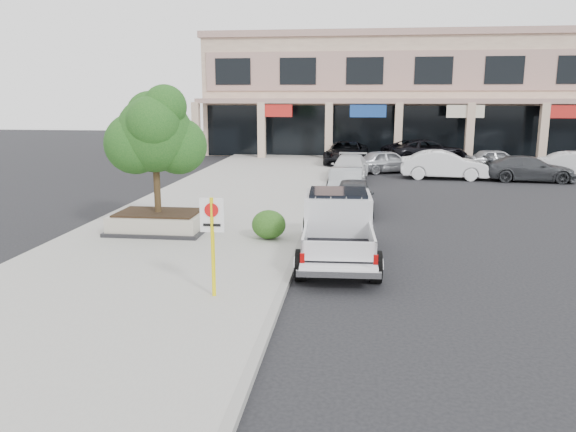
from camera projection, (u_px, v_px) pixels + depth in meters
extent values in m
plane|color=black|center=(349.00, 273.00, 15.04)|extent=(120.00, 120.00, 0.00)
cube|color=gray|center=(208.00, 218.00, 21.51)|extent=(8.00, 52.00, 0.15)
cube|color=gray|center=(310.00, 221.00, 21.03)|extent=(0.20, 52.00, 0.15)
cube|color=tan|center=(455.00, 98.00, 46.11)|extent=(40.00, 10.00, 9.00)
cube|color=tan|center=(459.00, 38.00, 45.12)|extent=(40.40, 10.40, 0.50)
cube|color=tan|center=(469.00, 101.00, 40.24)|extent=(40.00, 2.20, 0.35)
cube|color=tan|center=(196.00, 131.00, 42.30)|extent=(0.55, 0.55, 4.20)
cube|color=black|center=(465.00, 132.00, 41.74)|extent=(39.20, 0.08, 3.90)
cube|color=black|center=(159.00, 229.00, 19.09)|extent=(3.20, 2.20, 0.12)
cube|color=#B0A993|center=(159.00, 221.00, 19.03)|extent=(3.00, 2.00, 0.50)
cube|color=black|center=(158.00, 213.00, 18.97)|extent=(2.70, 1.70, 0.06)
cylinder|color=#2E2312|center=(157.00, 179.00, 18.73)|extent=(0.22, 0.22, 2.20)
sphere|color=#103D12|center=(154.00, 134.00, 18.42)|extent=(2.50, 2.50, 2.50)
sphere|color=#103D12|center=(178.00, 146.00, 18.71)|extent=(1.90, 1.90, 1.90)
sphere|color=#103D12|center=(150.00, 115.00, 18.81)|extent=(1.60, 1.60, 1.60)
cylinder|color=yellow|center=(213.00, 247.00, 12.71)|extent=(0.09, 0.09, 2.30)
cube|color=white|center=(212.00, 215.00, 12.55)|extent=(0.55, 0.03, 0.78)
cylinder|color=red|center=(211.00, 210.00, 12.50)|extent=(0.32, 0.01, 0.32)
ellipsoid|color=#1D4212|center=(269.00, 225.00, 18.01)|extent=(1.10, 0.99, 0.93)
imported|color=#323538|center=(354.00, 196.00, 22.90)|extent=(1.66, 3.95, 1.33)
imported|color=#999DA1|center=(346.00, 184.00, 25.81)|extent=(1.53, 4.24, 1.39)
imported|color=silver|center=(349.00, 168.00, 31.53)|extent=(2.31, 4.96, 1.40)
imported|color=black|center=(346.00, 153.00, 38.48)|extent=(3.10, 6.02, 1.62)
imported|color=#9D9FA5|center=(388.00, 161.00, 34.65)|extent=(4.48, 3.15, 1.42)
imported|color=silver|center=(444.00, 165.00, 32.03)|extent=(4.96, 1.99, 1.60)
imported|color=#313337|center=(529.00, 169.00, 31.15)|extent=(4.95, 2.26, 1.40)
imported|color=black|center=(425.00, 151.00, 39.73)|extent=(6.65, 4.99, 1.68)
imported|color=#979A9F|center=(497.00, 159.00, 36.06)|extent=(4.18, 2.36, 1.34)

